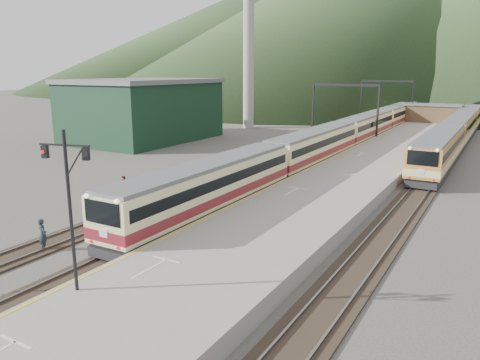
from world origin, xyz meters
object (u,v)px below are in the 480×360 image
Objects in this scene: main_train at (366,127)px; second_train at (459,128)px; worker at (43,235)px; signal_mast at (69,195)px.

second_train is (11.50, 4.59, 0.04)m from main_train.
signal_mast is at bearing 166.08° from worker.
signal_mast reaches higher than second_train.
main_train is 49.96m from worker.
second_train reaches higher than main_train.
signal_mast is (2.58, -53.55, 3.07)m from main_train.
main_train is 1.63× the size of second_train.
worker is (-16.00, -54.34, -1.11)m from second_train.
signal_mast is 3.60× the size of worker.
worker is at bearing 151.74° from signal_mast.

